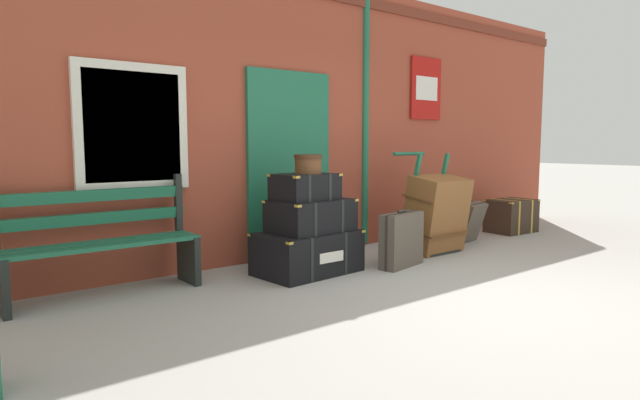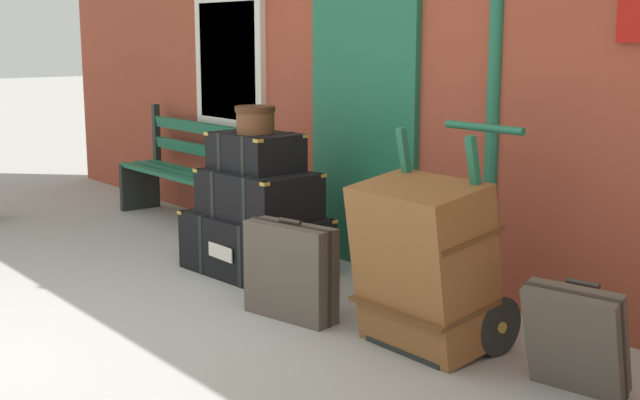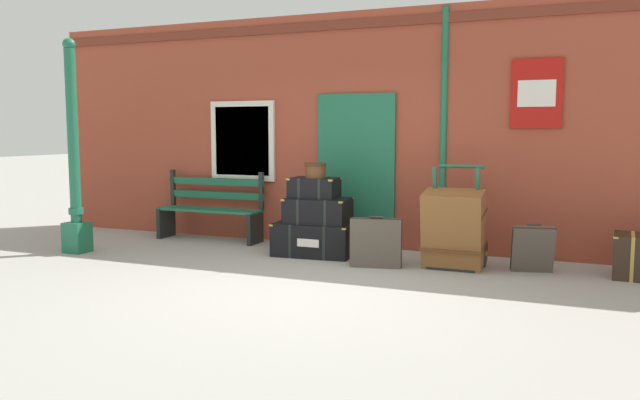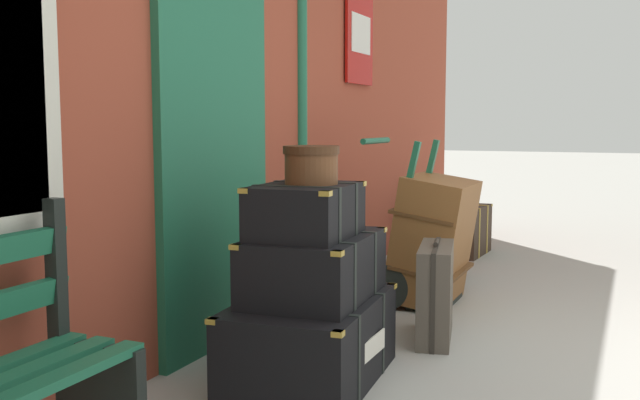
{
  "view_description": "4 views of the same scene",
  "coord_description": "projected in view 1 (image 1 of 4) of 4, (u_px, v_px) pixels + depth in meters",
  "views": [
    {
      "loc": [
        -3.72,
        -2.51,
        1.3
      ],
      "look_at": [
        -0.46,
        1.58,
        0.74
      ],
      "focal_mm": 29.99,
      "sensor_mm": 36.0,
      "label": 1
    },
    {
      "loc": [
        4.38,
        -1.62,
        1.67
      ],
      "look_at": [
        -0.03,
        1.88,
        0.58
      ],
      "focal_mm": 47.98,
      "sensor_mm": 36.0,
      "label": 2
    },
    {
      "loc": [
        2.58,
        -5.7,
        1.6
      ],
      "look_at": [
        -0.55,
        1.92,
        0.69
      ],
      "focal_mm": 35.28,
      "sensor_mm": 36.0,
      "label": 3
    },
    {
      "loc": [
        -3.77,
        0.22,
        1.3
      ],
      "look_at": [
        0.02,
        1.88,
        0.86
      ],
      "focal_mm": 40.66,
      "sensor_mm": 36.0,
      "label": 4
    }
  ],
  "objects": [
    {
      "name": "ground_plane",
      "position": [
        483.0,
        302.0,
        4.39
      ],
      "size": [
        60.0,
        60.0,
        0.0
      ],
      "primitive_type": "plane",
      "color": "#A3A099"
    },
    {
      "name": "brick_facade",
      "position": [
        296.0,
        118.0,
        6.23
      ],
      "size": [
        10.4,
        0.35,
        3.2
      ],
      "color": "#9E422D",
      "rests_on": "ground"
    },
    {
      "name": "platform_bench",
      "position": [
        102.0,
        244.0,
        4.55
      ],
      "size": [
        1.6,
        0.43,
        1.01
      ],
      "color": "#1E6647",
      "rests_on": "ground"
    },
    {
      "name": "steamer_trunk_base",
      "position": [
        307.0,
        252.0,
        5.36
      ],
      "size": [
        1.06,
        0.72,
        0.43
      ],
      "color": "black",
      "rests_on": "ground"
    },
    {
      "name": "steamer_trunk_middle",
      "position": [
        311.0,
        215.0,
        5.34
      ],
      "size": [
        0.85,
        0.61,
        0.33
      ],
      "color": "black",
      "rests_on": "steamer_trunk_base"
    },
    {
      "name": "steamer_trunk_top",
      "position": [
        305.0,
        187.0,
        5.29
      ],
      "size": [
        0.64,
        0.49,
        0.27
      ],
      "color": "black",
      "rests_on": "steamer_trunk_middle"
    },
    {
      "name": "round_hatbox",
      "position": [
        308.0,
        163.0,
        5.27
      ],
      "size": [
        0.28,
        0.28,
        0.19
      ],
      "color": "brown",
      "rests_on": "steamer_trunk_top"
    },
    {
      "name": "porters_trolley",
      "position": [
        424.0,
        228.0,
        6.49
      ],
      "size": [
        0.71,
        0.62,
        1.19
      ],
      "color": "black",
      "rests_on": "ground"
    },
    {
      "name": "large_brown_trunk",
      "position": [
        436.0,
        214.0,
        6.34
      ],
      "size": [
        0.7,
        0.56,
        0.93
      ],
      "color": "brown",
      "rests_on": "ground"
    },
    {
      "name": "suitcase_umber",
      "position": [
        402.0,
        240.0,
        5.63
      ],
      "size": [
        0.62,
        0.31,
        0.61
      ],
      "color": "#51473D",
      "rests_on": "ground"
    },
    {
      "name": "suitcase_tan",
      "position": [
        471.0,
        222.0,
        7.0
      ],
      "size": [
        0.5,
        0.37,
        0.55
      ],
      "color": "#51473D",
      "rests_on": "ground"
    },
    {
      "name": "corner_trunk",
      "position": [
        511.0,
        216.0,
        7.84
      ],
      "size": [
        0.72,
        0.53,
        0.49
      ],
      "color": "#332319",
      "rests_on": "ground"
    }
  ]
}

